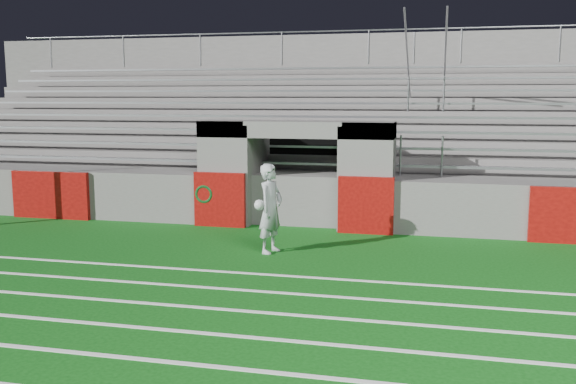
# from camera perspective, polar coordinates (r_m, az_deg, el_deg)

# --- Properties ---
(ground) EXTENTS (90.00, 90.00, 0.00)m
(ground) POSITION_cam_1_polar(r_m,az_deg,el_deg) (12.74, -2.76, -6.04)
(ground) COLOR #0C4B10
(ground) RESTS_ON ground
(field_markings) EXTENTS (28.00, 8.09, 0.01)m
(field_markings) POSITION_cam_1_polar(r_m,az_deg,el_deg) (8.30, -12.67, -14.32)
(field_markings) COLOR white
(field_markings) RESTS_ON ground
(stadium_structure) EXTENTS (26.00, 8.48, 5.42)m
(stadium_structure) POSITION_cam_1_polar(r_m,az_deg,el_deg) (20.18, 3.50, 3.64)
(stadium_structure) COLOR #5A5755
(stadium_structure) RESTS_ON ground
(goalkeeper_with_ball) EXTENTS (0.61, 0.77, 1.84)m
(goalkeeper_with_ball) POSITION_cam_1_polar(r_m,az_deg,el_deg) (13.14, -1.57, -1.47)
(goalkeeper_with_ball) COLOR #ABB1B5
(goalkeeper_with_ball) RESTS_ON ground
(hose_coil) EXTENTS (0.52, 0.14, 0.52)m
(hose_coil) POSITION_cam_1_polar(r_m,az_deg,el_deg) (15.99, -7.44, -0.15)
(hose_coil) COLOR #0C4012
(hose_coil) RESTS_ON ground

